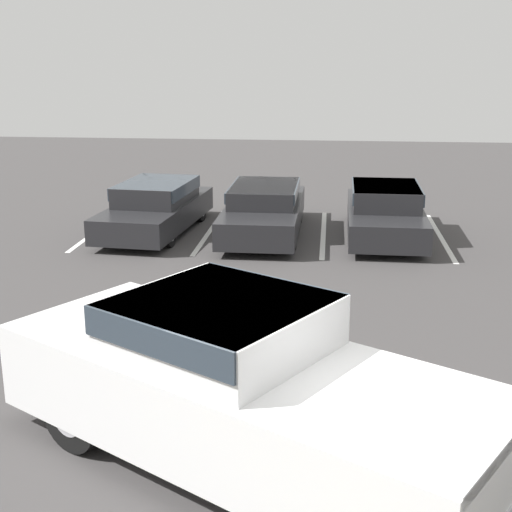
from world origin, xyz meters
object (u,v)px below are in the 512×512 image
(pickup_truck, at_px, (243,387))
(parked_sedan_b, at_px, (264,208))
(parked_sedan_a, at_px, (156,205))
(parked_sedan_c, at_px, (385,210))

(pickup_truck, relative_size, parked_sedan_b, 1.22)
(pickup_truck, relative_size, parked_sedan_a, 1.24)
(pickup_truck, height_order, parked_sedan_b, pickup_truck)
(parked_sedan_a, bearing_deg, pickup_truck, 23.75)
(parked_sedan_c, bearing_deg, parked_sedan_b, -89.52)
(pickup_truck, xyz_separation_m, parked_sedan_a, (-3.42, 10.19, -0.25))
(parked_sedan_b, relative_size, parked_sedan_c, 1.08)
(parked_sedan_a, distance_m, parked_sedan_b, 2.69)
(pickup_truck, distance_m, parked_sedan_c, 10.43)
(pickup_truck, bearing_deg, parked_sedan_a, 140.01)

